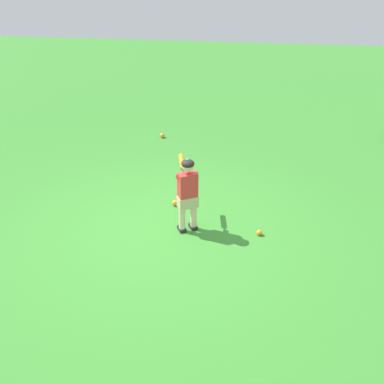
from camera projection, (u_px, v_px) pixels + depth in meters
ground_plane at (160, 229)px, 5.65m from camera, size 40.00×40.00×0.00m
child_batter at (187, 188)px, 5.35m from camera, size 0.41×0.76×1.08m
play_ball_behind_batter at (259, 233)px, 5.50m from camera, size 0.08×0.08×0.08m
play_ball_far_right at (162, 135)px, 8.94m from camera, size 0.10×0.10×0.10m
play_ball_far_left at (175, 203)px, 6.22m from camera, size 0.09×0.09×0.09m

